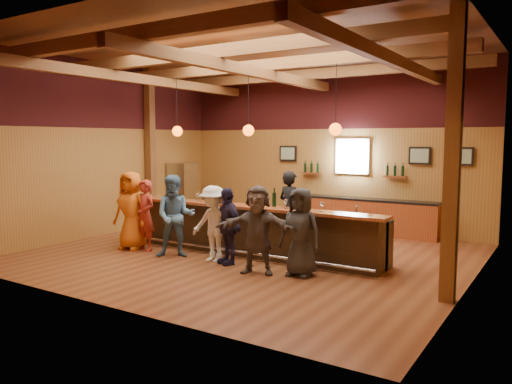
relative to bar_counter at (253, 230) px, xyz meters
The scene contains 27 objects.
room 2.69m from the bar_counter, 100.24° to the right, with size 9.04×9.00×4.52m.
bar_counter is the anchor object (origin of this frame).
back_bar_cabinet 3.76m from the bar_counter, 71.66° to the left, with size 4.00×0.52×0.95m.
window 4.17m from the bar_counter, 78.34° to the left, with size 0.95×0.09×0.95m.
framed_pictures 4.42m from the bar_counter, 66.46° to the left, with size 5.35×0.05×0.45m.
wine_shelves 3.97m from the bar_counter, 78.14° to the left, with size 3.00×0.18×0.30m.
pendant_lights 2.19m from the bar_counter, 96.37° to the right, with size 4.24×0.24×1.37m.
stainless_fridge 4.81m from the bar_counter, 149.24° to the left, with size 0.70×0.70×1.80m, color silver.
customer_orange 2.85m from the bar_counter, 156.70° to the right, with size 0.87×0.57×1.79m, color #CE5D13.
customer_redvest 2.47m from the bar_counter, 154.33° to the right, with size 0.59×0.39×1.61m, color maroon.
customer_denim 1.72m from the bar_counter, 136.06° to the right, with size 0.85×0.67×1.76m, color #4A6E94.
customer_white 1.12m from the bar_counter, 105.78° to the right, with size 1.01×0.58×1.57m, color silver.
customer_navy 1.10m from the bar_counter, 86.00° to the right, with size 0.91×0.38×1.55m, color #1F1831.
customer_brown 1.69m from the bar_counter, 54.37° to the right, with size 1.54×0.49×1.67m, color #544743.
customer_dark 2.04m from the bar_counter, 31.62° to the right, with size 0.80×0.52×1.63m, color #2A2A2C.
bartender 1.07m from the bar_counter, 64.70° to the left, with size 0.65×0.43×1.80m, color black.
ice_bucket 0.78m from the bar_counter, 40.16° to the right, with size 0.20×0.20×0.21m, color brown.
bottle_a 0.86m from the bar_counter, 33.59° to the right, with size 0.08×0.08×0.35m.
bottle_b 0.99m from the bar_counter, 14.89° to the right, with size 0.09×0.09×0.39m.
glass_a 2.91m from the bar_counter, behind, with size 0.07×0.07×0.16m.
glass_b 2.25m from the bar_counter, 169.26° to the right, with size 0.07×0.07×0.16m.
glass_c 1.52m from the bar_counter, 166.54° to the right, with size 0.08×0.08×0.19m.
glass_d 1.42m from the bar_counter, 165.10° to the right, with size 0.07×0.07×0.16m.
glass_e 1.03m from the bar_counter, 151.01° to the right, with size 0.08×0.08×0.18m.
glass_f 1.26m from the bar_counter, 16.95° to the right, with size 0.08×0.08×0.19m.
glass_g 1.49m from the bar_counter, 14.39° to the right, with size 0.09×0.09×0.20m.
glass_h 1.97m from the bar_counter, 10.70° to the right, with size 0.09×0.09×0.20m.
Camera 1 is at (5.88, -8.95, 2.50)m, focal length 35.00 mm.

